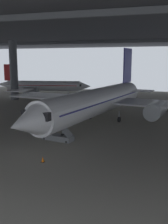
% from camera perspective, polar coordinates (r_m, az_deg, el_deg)
% --- Properties ---
extents(ground_plane, '(110.00, 110.00, 0.00)m').
position_cam_1_polar(ground_plane, '(42.78, 1.61, -2.85)').
color(ground_plane, gray).
extents(hangar_structure, '(121.00, 99.00, 16.51)m').
position_cam_1_polar(hangar_structure, '(55.35, 5.71, 16.66)').
color(hangar_structure, '#4C4F54').
rests_on(hangar_structure, ground_plane).
extents(airplane_main, '(39.53, 40.51, 12.53)m').
position_cam_1_polar(airplane_main, '(43.71, 3.11, 2.30)').
color(airplane_main, white).
rests_on(airplane_main, ground_plane).
extents(boarding_stairs, '(4.59, 2.15, 4.88)m').
position_cam_1_polar(boarding_stairs, '(34.95, -5.57, -4.68)').
color(boarding_stairs, slate).
rests_on(boarding_stairs, ground_plane).
extents(crew_worker_by_stairs, '(0.54, 0.29, 1.63)m').
position_cam_1_polar(crew_worker_by_stairs, '(37.78, -6.02, -3.26)').
color(crew_worker_by_stairs, '#232838').
rests_on(crew_worker_by_stairs, ground_plane).
extents(airplane_distant, '(28.04, 27.41, 9.18)m').
position_cam_1_polar(airplane_distant, '(80.07, -8.88, 5.45)').
color(airplane_distant, white).
rests_on(airplane_distant, ground_plane).
extents(traffic_cone_orange, '(0.36, 0.36, 0.60)m').
position_cam_1_polar(traffic_cone_orange, '(27.78, -8.65, -9.78)').
color(traffic_cone_orange, black).
rests_on(traffic_cone_orange, ground_plane).
extents(baggage_tug, '(1.90, 2.48, 0.90)m').
position_cam_1_polar(baggage_tug, '(53.28, 0.11, 0.39)').
color(baggage_tug, yellow).
rests_on(baggage_tug, ground_plane).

